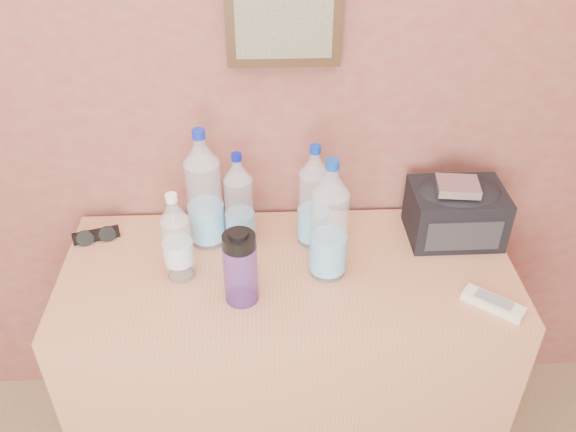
% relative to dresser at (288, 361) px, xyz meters
% --- Properties ---
extents(picture_frame, '(0.30, 0.03, 0.25)m').
position_rel_dresser_xyz_m(picture_frame, '(0.00, 0.26, 1.01)').
color(picture_frame, '#382311').
rests_on(picture_frame, room_shell).
extents(dresser, '(1.26, 0.53, 0.79)m').
position_rel_dresser_xyz_m(dresser, '(0.00, 0.00, 0.00)').
color(dresser, '#B3874B').
rests_on(dresser, ground).
extents(pet_large_a, '(0.10, 0.10, 0.37)m').
position_rel_dresser_xyz_m(pet_large_a, '(-0.23, 0.13, 0.56)').
color(pet_large_a, white).
rests_on(pet_large_a, dresser).
extents(pet_large_b, '(0.08, 0.08, 0.30)m').
position_rel_dresser_xyz_m(pet_large_b, '(-0.13, 0.12, 0.53)').
color(pet_large_b, silver).
rests_on(pet_large_b, dresser).
extents(pet_large_c, '(0.09, 0.09, 0.32)m').
position_rel_dresser_xyz_m(pet_large_c, '(0.08, 0.12, 0.53)').
color(pet_large_c, silver).
rests_on(pet_large_c, dresser).
extents(pet_large_d, '(0.10, 0.10, 0.36)m').
position_rel_dresser_xyz_m(pet_large_d, '(0.11, -0.03, 0.55)').
color(pet_large_d, white).
rests_on(pet_large_d, dresser).
extents(pet_small, '(0.08, 0.08, 0.27)m').
position_rel_dresser_xyz_m(pet_small, '(-0.29, -0.02, 0.51)').
color(pet_small, silver).
rests_on(pet_small, dresser).
extents(nalgene_bottle, '(0.09, 0.09, 0.22)m').
position_rel_dresser_xyz_m(nalgene_bottle, '(-0.13, -0.12, 0.50)').
color(nalgene_bottle, '#552E89').
rests_on(nalgene_bottle, dresser).
extents(sunglasses, '(0.14, 0.09, 0.03)m').
position_rel_dresser_xyz_m(sunglasses, '(-0.56, 0.14, 0.41)').
color(sunglasses, black).
rests_on(sunglasses, dresser).
extents(ac_remote, '(0.15, 0.14, 0.02)m').
position_rel_dresser_xyz_m(ac_remote, '(0.52, -0.18, 0.41)').
color(ac_remote, silver).
rests_on(ac_remote, dresser).
extents(toiletry_bag, '(0.27, 0.19, 0.18)m').
position_rel_dresser_xyz_m(toiletry_bag, '(0.49, 0.13, 0.48)').
color(toiletry_bag, black).
rests_on(toiletry_bag, dresser).
extents(foil_packet, '(0.13, 0.11, 0.02)m').
position_rel_dresser_xyz_m(foil_packet, '(0.47, 0.10, 0.59)').
color(foil_packet, silver).
rests_on(foil_packet, toiletry_bag).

